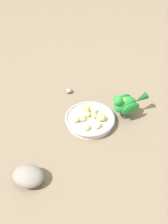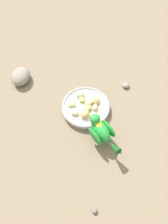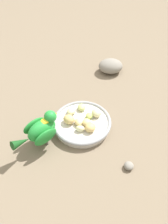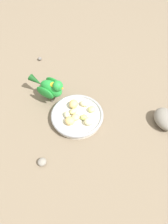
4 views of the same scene
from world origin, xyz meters
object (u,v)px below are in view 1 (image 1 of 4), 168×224
(feeding_bowl, at_px, (90,119))
(apple_piece_5, at_px, (93,115))
(apple_piece_2, at_px, (87,127))
(apple_piece_7, at_px, (94,110))
(parrot, at_px, (126,104))
(rock_large, at_px, (29,176))
(apple_piece_4, at_px, (76,118))
(apple_piece_0, at_px, (101,117))
(apple_piece_3, at_px, (87,114))
(apple_piece_6, at_px, (97,125))
(apple_piece_8, at_px, (83,118))
(apple_piece_1, at_px, (86,109))
(pebble_0, at_px, (69,91))

(feeding_bowl, bearing_deg, apple_piece_5, 88.36)
(apple_piece_2, relative_size, apple_piece_7, 1.08)
(parrot, distance_m, rock_large, 0.44)
(apple_piece_2, height_order, apple_piece_5, same)
(apple_piece_4, bearing_deg, apple_piece_0, 66.34)
(apple_piece_3, distance_m, apple_piece_7, 0.03)
(apple_piece_6, bearing_deg, apple_piece_8, -151.87)
(apple_piece_7, bearing_deg, parrot, 62.95)
(apple_piece_3, bearing_deg, apple_piece_8, -61.47)
(apple_piece_0, distance_m, apple_piece_6, 0.04)
(apple_piece_1, height_order, apple_piece_2, apple_piece_1)
(apple_piece_1, bearing_deg, apple_piece_3, -16.59)
(feeding_bowl, bearing_deg, apple_piece_1, 175.20)
(parrot, relative_size, pebble_0, 5.67)
(apple_piece_2, xyz_separation_m, apple_piece_6, (0.01, 0.04, 0.00))
(apple_piece_5, xyz_separation_m, parrot, (0.03, 0.12, 0.03))
(feeding_bowl, bearing_deg, parrot, 77.04)
(apple_piece_0, bearing_deg, apple_piece_2, -76.62)
(rock_large, bearing_deg, apple_piece_6, 107.14)
(apple_piece_0, relative_size, rock_large, 0.39)
(rock_large, xyz_separation_m, pebble_0, (-0.36, 0.30, -0.02))
(apple_piece_5, height_order, apple_piece_8, apple_piece_5)
(apple_piece_8, bearing_deg, pebble_0, 169.95)
(apple_piece_7, bearing_deg, apple_piece_5, -31.33)
(apple_piece_4, distance_m, pebble_0, 0.21)
(apple_piece_8, bearing_deg, apple_piece_2, -8.62)
(pebble_0, bearing_deg, apple_piece_8, -10.05)
(apple_piece_0, xyz_separation_m, pebble_0, (-0.24, -0.03, -0.03))
(apple_piece_5, bearing_deg, feeding_bowl, -91.64)
(apple_piece_0, xyz_separation_m, apple_piece_1, (-0.07, -0.03, -0.00))
(apple_piece_0, relative_size, apple_piece_7, 1.36)
(feeding_bowl, bearing_deg, apple_piece_4, -101.39)
(apple_piece_2, height_order, parrot, parrot)
(apple_piece_1, bearing_deg, apple_piece_0, 22.05)
(apple_piece_4, relative_size, apple_piece_8, 1.35)
(apple_piece_2, relative_size, pebble_0, 1.05)
(apple_piece_0, relative_size, pebble_0, 1.32)
(parrot, bearing_deg, apple_piece_6, 10.15)
(apple_piece_0, bearing_deg, pebble_0, -173.71)
(feeding_bowl, distance_m, apple_piece_8, 0.04)
(apple_piece_6, bearing_deg, apple_piece_5, 164.29)
(apple_piece_2, distance_m, apple_piece_5, 0.07)
(apple_piece_5, bearing_deg, apple_piece_2, -50.20)
(apple_piece_5, relative_size, parrot, 0.18)
(apple_piece_1, xyz_separation_m, apple_piece_8, (0.04, -0.03, -0.00))
(apple_piece_3, relative_size, apple_piece_8, 1.12)
(apple_piece_3, relative_size, apple_piece_4, 0.83)
(apple_piece_0, xyz_separation_m, apple_piece_4, (-0.04, -0.09, -0.00))
(pebble_0, bearing_deg, apple_piece_6, -1.44)
(apple_piece_4, bearing_deg, apple_piece_2, 18.03)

